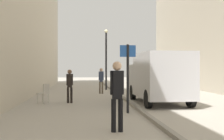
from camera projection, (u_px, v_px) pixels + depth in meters
The scene contains 9 objects.
ground_plane at pixel (96, 103), 14.27m from camera, with size 80.00×80.00×0.00m, color #A8A093.
kerb_strip at pixel (128, 101), 14.43m from camera, with size 0.16×40.00×0.12m, color gray.
pedestrian_main_foreground at pixel (117, 91), 7.66m from camera, with size 0.37×0.24×1.88m.
pedestrian_mid_block at pixel (70, 84), 14.05m from camera, with size 0.33×0.21×1.64m.
pedestrian_far_crossing at pixel (101, 79), 19.30m from camera, with size 0.34×0.22×1.71m.
delivery_van at pixel (159, 77), 13.94m from camera, with size 2.16×5.03×2.41m.
street_sign_post at pixel (128, 72), 10.89m from camera, with size 0.60×0.10×2.60m.
lamp_post at pixel (106, 55), 22.68m from camera, with size 0.28×0.28×4.76m.
cafe_chair_near_window at pixel (44, 92), 13.94m from camera, with size 0.61×0.61×0.94m.
Camera 1 is at (-0.63, -2.27, 1.70)m, focal length 46.26 mm.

